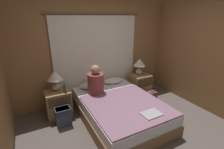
# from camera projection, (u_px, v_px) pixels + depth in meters

# --- Properties ---
(ground_plane) EXTENTS (16.00, 16.00, 0.00)m
(ground_plane) POSITION_uv_depth(u_px,v_px,m) (142.00, 143.00, 2.80)
(ground_plane) COLOR #564C47
(wall_back) EXTENTS (4.04, 0.06, 2.50)m
(wall_back) POSITION_uv_depth(u_px,v_px,m) (96.00, 51.00, 4.00)
(wall_back) COLOR olive
(wall_back) RESTS_ON ground_plane
(curtain_panel) EXTENTS (2.32, 0.02, 2.11)m
(curtain_panel) POSITION_uv_depth(u_px,v_px,m) (97.00, 59.00, 4.01)
(curtain_panel) COLOR silver
(curtain_panel) RESTS_ON ground_plane
(bed) EXTENTS (1.45, 2.07, 0.45)m
(bed) POSITION_uv_depth(u_px,v_px,m) (119.00, 110.00, 3.39)
(bed) COLOR brown
(bed) RESTS_ON ground_plane
(nightstand_left) EXTENTS (0.51, 0.44, 0.58)m
(nightstand_left) POSITION_uv_depth(u_px,v_px,m) (59.00, 103.00, 3.50)
(nightstand_left) COLOR #937047
(nightstand_left) RESTS_ON ground_plane
(nightstand_right) EXTENTS (0.51, 0.44, 0.58)m
(nightstand_right) POSITION_uv_depth(u_px,v_px,m) (140.00, 85.00, 4.45)
(nightstand_right) COLOR #937047
(nightstand_right) RESTS_ON ground_plane
(lamp_left) EXTENTS (0.33, 0.33, 0.43)m
(lamp_left) POSITION_uv_depth(u_px,v_px,m) (55.00, 78.00, 3.36)
(lamp_left) COLOR #B2A899
(lamp_left) RESTS_ON nightstand_left
(lamp_right) EXTENTS (0.33, 0.33, 0.43)m
(lamp_right) POSITION_uv_depth(u_px,v_px,m) (139.00, 64.00, 4.31)
(lamp_right) COLOR #B2A899
(lamp_right) RESTS_ON nightstand_right
(pillow_left) EXTENTS (0.50, 0.30, 0.12)m
(pillow_left) POSITION_uv_depth(u_px,v_px,m) (90.00, 85.00, 3.85)
(pillow_left) COLOR silver
(pillow_left) RESTS_ON bed
(pillow_right) EXTENTS (0.50, 0.30, 0.12)m
(pillow_right) POSITION_uv_depth(u_px,v_px,m) (113.00, 81.00, 4.13)
(pillow_right) COLOR silver
(pillow_right) RESTS_ON bed
(blanket_on_bed) EXTENTS (1.39, 1.46, 0.03)m
(blanket_on_bed) POSITION_uv_depth(u_px,v_px,m) (126.00, 105.00, 3.08)
(blanket_on_bed) COLOR slate
(blanket_on_bed) RESTS_ON bed
(person_left_in_bed) EXTENTS (0.35, 0.35, 0.65)m
(person_left_in_bed) POSITION_uv_depth(u_px,v_px,m) (96.00, 82.00, 3.50)
(person_left_in_bed) COLOR brown
(person_left_in_bed) RESTS_ON bed
(beer_bottle_on_left_stand) EXTENTS (0.06, 0.06, 0.23)m
(beer_bottle_on_left_stand) POSITION_uv_depth(u_px,v_px,m) (65.00, 88.00, 3.33)
(beer_bottle_on_left_stand) COLOR #2D4C28
(beer_bottle_on_left_stand) RESTS_ON nightstand_left
(laptop_on_bed) EXTENTS (0.34, 0.25, 0.02)m
(laptop_on_bed) POSITION_uv_depth(u_px,v_px,m) (151.00, 114.00, 2.76)
(laptop_on_bed) COLOR #9EA0A5
(laptop_on_bed) RESTS_ON blanket_on_bed
(backpack_on_floor) EXTENTS (0.29, 0.22, 0.38)m
(backpack_on_floor) POSITION_uv_depth(u_px,v_px,m) (63.00, 115.00, 3.20)
(backpack_on_floor) COLOR #333D56
(backpack_on_floor) RESTS_ON ground_plane
(handbag_on_floor) EXTENTS (0.34, 0.18, 0.40)m
(handbag_on_floor) POSITION_uv_depth(u_px,v_px,m) (150.00, 96.00, 4.16)
(handbag_on_floor) COLOR brown
(handbag_on_floor) RESTS_ON ground_plane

